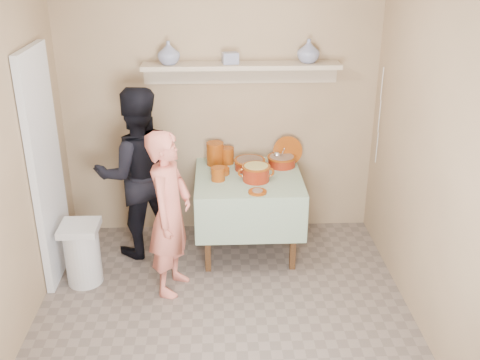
{
  "coord_description": "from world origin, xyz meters",
  "views": [
    {
      "loc": [
        -0.03,
        -3.44,
        2.77
      ],
      "look_at": [
        0.15,
        0.75,
        0.95
      ],
      "focal_mm": 42.0,
      "sensor_mm": 36.0,
      "label": 1
    }
  ],
  "objects_px": {
    "serving_table": "(248,188)",
    "cazuela_rice": "(256,172)",
    "person_helper": "(138,173)",
    "trash_bin": "(83,253)",
    "person_cook": "(170,214)"
  },
  "relations": [
    {
      "from": "person_cook",
      "to": "person_helper",
      "type": "relative_size",
      "value": 0.88
    },
    {
      "from": "serving_table",
      "to": "cazuela_rice",
      "type": "xyz_separation_m",
      "value": [
        0.06,
        -0.11,
        0.2
      ]
    },
    {
      "from": "person_helper",
      "to": "serving_table",
      "type": "xyz_separation_m",
      "value": [
        1.0,
        -0.01,
        -0.16
      ]
    },
    {
      "from": "serving_table",
      "to": "person_cook",
      "type": "bearing_deg",
      "value": -136.92
    },
    {
      "from": "person_helper",
      "to": "cazuela_rice",
      "type": "distance_m",
      "value": 1.07
    },
    {
      "from": "trash_bin",
      "to": "person_cook",
      "type": "bearing_deg",
      "value": -8.63
    },
    {
      "from": "person_helper",
      "to": "trash_bin",
      "type": "distance_m",
      "value": 0.86
    },
    {
      "from": "person_cook",
      "to": "serving_table",
      "type": "relative_size",
      "value": 1.45
    },
    {
      "from": "person_cook",
      "to": "serving_table",
      "type": "height_order",
      "value": "person_cook"
    },
    {
      "from": "person_helper",
      "to": "cazuela_rice",
      "type": "relative_size",
      "value": 4.85
    },
    {
      "from": "serving_table",
      "to": "cazuela_rice",
      "type": "distance_m",
      "value": 0.24
    },
    {
      "from": "person_cook",
      "to": "person_helper",
      "type": "xyz_separation_m",
      "value": [
        -0.33,
        0.64,
        0.09
      ]
    },
    {
      "from": "serving_table",
      "to": "trash_bin",
      "type": "bearing_deg",
      "value": -160.5
    },
    {
      "from": "person_cook",
      "to": "trash_bin",
      "type": "height_order",
      "value": "person_cook"
    },
    {
      "from": "person_cook",
      "to": "cazuela_rice",
      "type": "distance_m",
      "value": 0.91
    }
  ]
}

